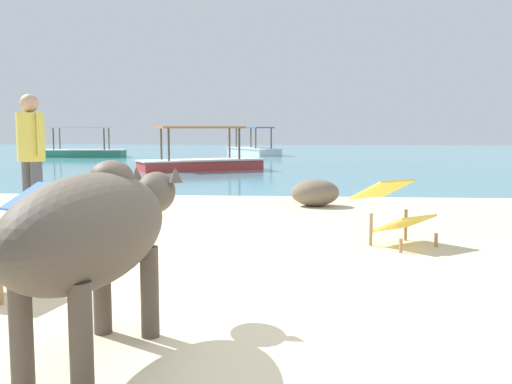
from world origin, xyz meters
TOP-DOWN VIEW (x-y plane):
  - sand_beach at (0.00, 0.00)m, footprint 18.00×14.00m
  - water_surface at (0.00, 22.00)m, footprint 60.00×36.00m
  - cow at (-0.79, -0.52)m, footprint 0.73×1.87m
  - deck_chair_near at (-2.16, 2.02)m, footprint 0.82×0.92m
  - deck_chair_far at (1.22, 2.75)m, footprint 0.89×0.93m
  - person_standing at (-2.97, 3.34)m, footprint 0.45×0.32m
  - shore_rock_large at (0.47, 5.72)m, footprint 0.84×0.70m
  - shore_rock_medium at (-3.23, 4.03)m, footprint 0.66×0.56m
  - boat_white at (-2.08, 23.76)m, footprint 2.85×3.75m
  - boat_red at (-2.77, 13.72)m, footprint 3.77×2.81m
  - boat_green at (-9.28, 21.22)m, footprint 3.74×1.39m

SIDE VIEW (x-z plane):
  - water_surface at x=0.00m, z-range -0.01..0.01m
  - sand_beach at x=0.00m, z-range 0.00..0.04m
  - shore_rock_medium at x=-3.23m, z-range 0.04..0.34m
  - shore_rock_large at x=0.47m, z-range 0.04..0.46m
  - boat_white at x=-2.08m, z-range -0.35..0.94m
  - boat_red at x=-2.77m, z-range -0.35..0.94m
  - boat_green at x=-9.28m, z-range -0.35..0.94m
  - deck_chair_near at x=-2.16m, z-range 0.08..0.77m
  - deck_chair_far at x=1.22m, z-range 0.08..0.77m
  - cow at x=-0.79m, z-range 0.21..1.25m
  - person_standing at x=-2.97m, z-range 0.18..1.80m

